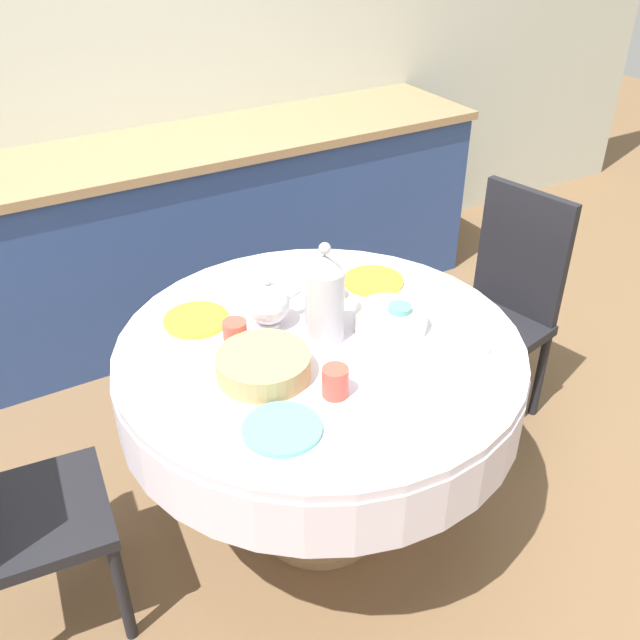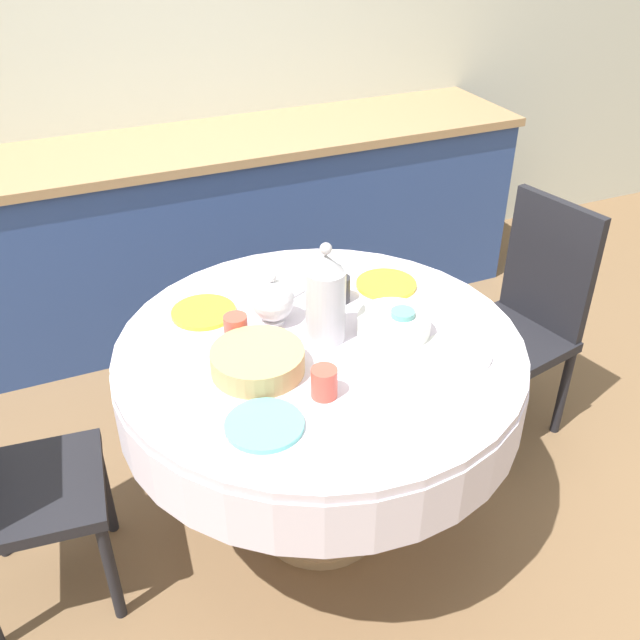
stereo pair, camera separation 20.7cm
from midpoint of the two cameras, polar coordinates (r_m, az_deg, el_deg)
The scene contains 17 objects.
ground_plane at distance 2.62m, azimuth -2.34°, elevation -15.71°, with size 12.00×12.00×0.00m, color brown.
wall_back at distance 3.54m, azimuth -18.15°, elevation 20.57°, with size 7.00×0.05×2.60m.
kitchen_counter at distance 3.50m, azimuth -14.38°, elevation 6.16°, with size 3.24×0.64×0.90m.
dining_table at distance 2.19m, azimuth -2.71°, elevation -4.64°, with size 1.23×1.23×0.76m.
chair_left at distance 2.85m, azimuth 12.28°, elevation 1.44°, with size 0.47×0.47×0.95m.
plate_near_left at distance 1.81m, azimuth -6.36°, elevation -8.77°, with size 0.20×0.20×0.01m, color #60BCB7.
cup_near_left at distance 1.89m, azimuth -1.92°, elevation -5.09°, with size 0.07×0.07×0.09m, color #CC4C3D.
plate_near_right at distance 2.11m, azimuth 8.08°, elevation -2.00°, with size 0.20×0.20×0.01m, color white.
cup_near_right at distance 2.15m, azimuth 3.63°, elevation 0.07°, with size 0.07×0.07×0.09m, color #5BA39E.
plate_far_left at distance 2.25m, azimuth -12.48°, elevation -0.07°, with size 0.20×0.20×0.01m, color yellow.
cup_far_left at distance 2.10m, azimuth -9.62°, elevation -1.23°, with size 0.07×0.07×0.09m, color #CC4C3D.
plate_far_right at distance 2.41m, azimuth 1.86°, elevation 3.08°, with size 0.20×0.20×0.01m, color yellow.
cup_far_right at distance 2.30m, azimuth -1.76°, elevation 2.49°, with size 0.07×0.07×0.09m, color #28282D.
coffee_carafe at distance 2.06m, azimuth -2.51°, elevation 1.68°, with size 0.12×0.12×0.32m.
teapot at distance 2.16m, azimuth -6.88°, elevation 1.24°, with size 0.18×0.13×0.17m.
bread_basket at distance 1.98m, azimuth -7.54°, elevation -3.70°, with size 0.26×0.26×0.07m, color tan.
fruit_bowl at distance 2.15m, azimuth 2.96°, elevation -0.17°, with size 0.22×0.22×0.07m, color silver.
Camera 1 is at (-0.88, -1.50, 1.97)m, focal length 40.00 mm.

